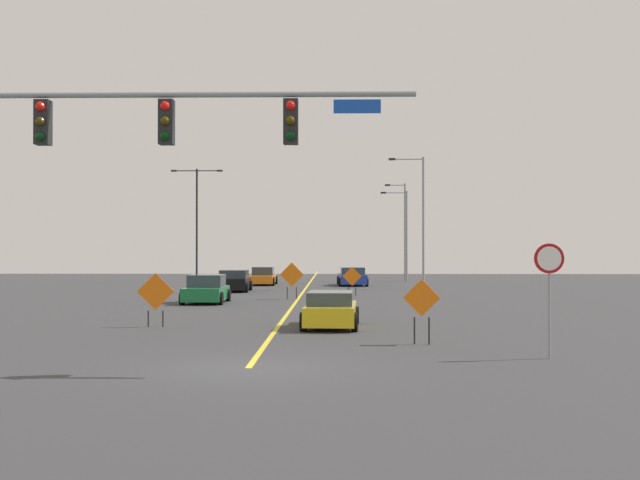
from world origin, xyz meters
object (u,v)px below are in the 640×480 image
traffic_signal_assembly (98,144)px  car_green_passing (206,290)px  car_black_distant (234,281)px  street_lamp_mid_left (404,231)px  construction_sign_median_near (156,294)px  car_orange_approaching (263,277)px  street_lamp_far_right (197,215)px  car_blue_mid (352,277)px  construction_sign_left_lane (352,278)px  car_yellow_far (331,310)px  construction_sign_right_shoulder (422,302)px  stop_sign (549,278)px  street_lamp_near_left (421,216)px  street_lamp_near_right (404,227)px  construction_sign_median_far (292,276)px

traffic_signal_assembly → car_green_passing: bearing=92.7°
car_black_distant → street_lamp_mid_left: bearing=50.4°
construction_sign_median_near → car_orange_approaching: bearing=88.2°
traffic_signal_assembly → car_black_distant: traffic_signal_assembly is taller
street_lamp_far_right → car_blue_mid: bearing=-23.4°
construction_sign_left_lane → car_blue_mid: 12.51m
car_orange_approaching → car_yellow_far: bearing=-80.4°
street_lamp_mid_left → car_blue_mid: street_lamp_mid_left is taller
construction_sign_median_near → construction_sign_right_shoulder: size_ratio=1.01×
traffic_signal_assembly → car_blue_mid: (6.84, 39.51, -4.59)m
traffic_signal_assembly → stop_sign: 11.55m
stop_sign → car_black_distant: stop_sign is taller
street_lamp_near_left → street_lamp_far_right: (-17.11, 10.30, 0.48)m
construction_sign_right_shoulder → street_lamp_near_left: bearing=83.7°
construction_sign_left_lane → car_green_passing: construction_sign_left_lane is taller
street_lamp_near_right → construction_sign_right_shoulder: 43.16m
street_lamp_near_left → car_orange_approaching: (-11.24, 5.60, -4.35)m
stop_sign → street_lamp_near_right: 45.82m
street_lamp_mid_left → construction_sign_right_shoulder: street_lamp_mid_left is taller
car_orange_approaching → car_black_distant: size_ratio=1.03×
construction_sign_median_near → car_blue_mid: bearing=75.8°
traffic_signal_assembly → construction_sign_median_near: bearing=94.9°
construction_sign_median_near → car_orange_approaching: 30.90m
street_lamp_mid_left → street_lamp_near_right: bearing=89.2°
car_orange_approaching → stop_sign: bearing=-74.3°
street_lamp_near_left → car_blue_mid: (-4.54, 4.86, -4.33)m
stop_sign → car_yellow_far: (-5.56, 7.54, -1.43)m
construction_sign_right_shoulder → car_blue_mid: bearing=92.0°
construction_sign_right_shoulder → car_orange_approaching: (-7.93, 35.68, -0.59)m
street_lamp_near_right → car_green_passing: (-12.34, -26.27, -3.88)m
construction_sign_median_near → car_green_passing: (-0.18, 11.84, -0.52)m
construction_sign_median_near → car_blue_mid: construction_sign_median_near is taller
street_lamp_near_left → street_lamp_far_right: bearing=148.9°
construction_sign_right_shoulder → car_orange_approaching: size_ratio=0.48×
car_green_passing → construction_sign_right_shoulder: bearing=-61.4°
car_yellow_far → construction_sign_right_shoulder: bearing=-60.4°
car_yellow_far → car_black_distant: size_ratio=1.02×
car_green_passing → street_lamp_far_right: bearing=101.3°
street_lamp_far_right → construction_sign_median_far: street_lamp_far_right is taller
construction_sign_left_lane → construction_sign_median_near: size_ratio=0.89×
construction_sign_median_far → car_green_passing: bearing=-145.8°
street_lamp_near_left → car_green_passing: size_ratio=2.34×
traffic_signal_assembly → construction_sign_median_far: bearing=82.4°
traffic_signal_assembly → construction_sign_right_shoulder: bearing=29.5°
stop_sign → car_orange_approaching: stop_sign is taller
construction_sign_left_lane → car_yellow_far: construction_sign_left_lane is taller
stop_sign → construction_sign_median_near: stop_sign is taller
stop_sign → car_black_distant: 32.18m
construction_sign_median_far → construction_sign_left_lane: bearing=41.4°
stop_sign → car_yellow_far: bearing=126.4°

